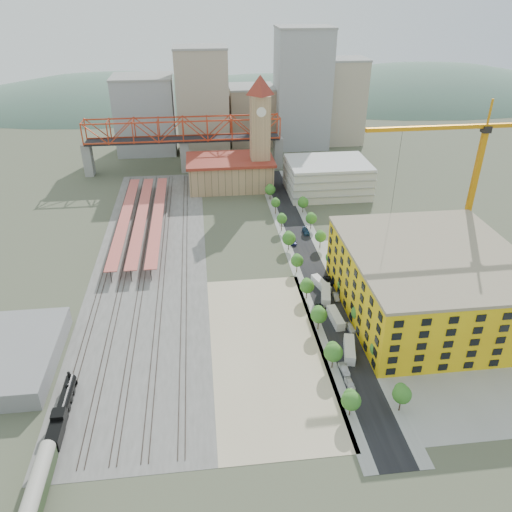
{
  "coord_description": "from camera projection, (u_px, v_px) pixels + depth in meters",
  "views": [
    {
      "loc": [
        -18.25,
        -128.66,
        81.53
      ],
      "look_at": [
        -3.24,
        -1.0,
        10.0
      ],
      "focal_mm": 35.0,
      "sensor_mm": 36.0,
      "label": 1
    }
  ],
  "objects": [
    {
      "name": "car_2",
      "position": [
        320.0,
        309.0,
        139.47
      ],
      "size": [
        2.45,
        4.95,
        1.35
      ],
      "primitive_type": "imported",
      "rotation": [
        0.0,
        0.0,
        -0.04
      ],
      "color": "black",
      "rests_on": "ground"
    },
    {
      "name": "coach",
      "position": [
        37.0,
        489.0,
        87.92
      ],
      "size": [
        2.97,
        17.23,
        5.41
      ],
      "color": "#2E3E22",
      "rests_on": "ground"
    },
    {
      "name": "ground",
      "position": [
        266.0,
        282.0,
        153.16
      ],
      "size": [
        400.0,
        400.0,
        0.0
      ],
      "primitive_type": "plane",
      "color": "#474C38",
      "rests_on": "ground"
    },
    {
      "name": "car_6",
      "position": [
        329.0,
        281.0,
        152.66
      ],
      "size": [
        2.44,
        4.99,
        1.37
      ],
      "primitive_type": "imported",
      "rotation": [
        0.0,
        0.0,
        0.04
      ],
      "color": "black",
      "rests_on": "ground"
    },
    {
      "name": "truss_bridge",
      "position": [
        183.0,
        132.0,
        232.56
      ],
      "size": [
        94.0,
        9.6,
        25.6
      ],
      "color": "gray",
      "rests_on": "ground"
    },
    {
      "name": "site_trailer_c",
      "position": [
        326.0,
        295.0,
        144.72
      ],
      "size": [
        4.55,
        9.83,
        2.6
      ],
      "primitive_type": "cube",
      "rotation": [
        0.0,
        0.0,
        -0.22
      ],
      "color": "silver",
      "rests_on": "ground"
    },
    {
      "name": "car_3",
      "position": [
        293.0,
        242.0,
        175.19
      ],
      "size": [
        2.56,
        5.12,
        1.43
      ],
      "primitive_type": "imported",
      "rotation": [
        0.0,
        0.0,
        -0.12
      ],
      "color": "navy",
      "rests_on": "ground"
    },
    {
      "name": "sidewalk_west",
      "position": [
        291.0,
        257.0,
        167.24
      ],
      "size": [
        3.0,
        170.0,
        0.04
      ],
      "primitive_type": "cube",
      "color": "gray",
      "rests_on": "ground"
    },
    {
      "name": "construction_building",
      "position": [
        429.0,
        282.0,
        135.52
      ],
      "size": [
        44.6,
        50.6,
        18.8
      ],
      "color": "yellow",
      "rests_on": "ground"
    },
    {
      "name": "tower_crane",
      "position": [
        467.0,
        168.0,
        148.78
      ],
      "size": [
        48.92,
        2.56,
        52.22
      ],
      "color": "orange",
      "rests_on": "ground"
    },
    {
      "name": "platform_canopies",
      "position": [
        141.0,
        216.0,
        186.09
      ],
      "size": [
        16.0,
        80.0,
        4.12
      ],
      "color": "#BD4F48",
      "rests_on": "ground"
    },
    {
      "name": "car_0",
      "position": [
        350.0,
        384.0,
        113.67
      ],
      "size": [
        1.92,
        4.39,
        1.47
      ],
      "primitive_type": "imported",
      "rotation": [
        0.0,
        0.0,
        0.04
      ],
      "color": "silver",
      "rests_on": "ground"
    },
    {
      "name": "car_7",
      "position": [
        306.0,
        231.0,
        182.26
      ],
      "size": [
        2.23,
        5.39,
        1.56
      ],
      "primitive_type": "imported",
      "rotation": [
        0.0,
        0.0,
        -0.01
      ],
      "color": "navy",
      "rests_on": "ground"
    },
    {
      "name": "car_1",
      "position": [
        344.0,
        369.0,
        117.96
      ],
      "size": [
        1.99,
        4.59,
        1.47
      ],
      "primitive_type": "imported",
      "rotation": [
        0.0,
        0.0,
        0.1
      ],
      "color": "#9B9BA0",
      "rests_on": "ground"
    },
    {
      "name": "site_trailer_a",
      "position": [
        349.0,
        350.0,
        123.35
      ],
      "size": [
        4.67,
        9.8,
        2.59
      ],
      "primitive_type": "cube",
      "rotation": [
        0.0,
        0.0,
        -0.24
      ],
      "color": "silver",
      "rests_on": "ground"
    },
    {
      "name": "site_trailer_b",
      "position": [
        336.0,
        318.0,
        134.97
      ],
      "size": [
        2.96,
        9.27,
        2.5
      ],
      "primitive_type": "cube",
      "rotation": [
        0.0,
        0.0,
        0.06
      ],
      "color": "silver",
      "rests_on": "ground"
    },
    {
      "name": "site_trailer_d",
      "position": [
        321.0,
        284.0,
        150.07
      ],
      "size": [
        4.55,
        8.89,
        2.35
      ],
      "primitive_type": "cube",
      "rotation": [
        0.0,
        0.0,
        0.28
      ],
      "color": "silver",
      "rests_on": "ground"
    },
    {
      "name": "street_asphalt",
      "position": [
        307.0,
        256.0,
        167.8
      ],
      "size": [
        12.0,
        170.0,
        0.06
      ],
      "primitive_type": "cube",
      "color": "black",
      "rests_on": "ground"
    },
    {
      "name": "distant_hills",
      "position": [
        277.0,
        196.0,
        422.09
      ],
      "size": [
        647.0,
        264.0,
        227.0
      ],
      "color": "#4C6B59",
      "rests_on": "ground"
    },
    {
      "name": "clock_tower",
      "position": [
        260.0,
        123.0,
        209.44
      ],
      "size": [
        12.0,
        12.0,
        52.0
      ],
      "color": "tan",
      "rests_on": "ground"
    },
    {
      "name": "street_trees",
      "position": [
        314.0,
        271.0,
        159.13
      ],
      "size": [
        15.4,
        124.4,
        8.0
      ],
      "color": "#39681F",
      "rests_on": "ground"
    },
    {
      "name": "locomotive",
      "position": [
        63.0,
        408.0,
        105.64
      ],
      "size": [
        2.68,
        20.68,
        5.17
      ],
      "color": "black",
      "rests_on": "ground"
    },
    {
      "name": "rail_tracks",
      "position": [
        146.0,
        261.0,
        164.42
      ],
      "size": [
        26.56,
        160.0,
        0.18
      ],
      "color": "#382B23",
      "rests_on": "ground"
    },
    {
      "name": "skyline",
      "position": [
        245.0,
        105.0,
        266.33
      ],
      "size": [
        133.0,
        46.0,
        60.0
      ],
      "color": "#9EA0A3",
      "rests_on": "ground"
    },
    {
      "name": "car_4",
      "position": [
        350.0,
        328.0,
        131.98
      ],
      "size": [
        2.33,
        4.58,
        1.5
      ],
      "primitive_type": "imported",
      "rotation": [
        0.0,
        0.0,
        0.13
      ],
      "color": "silver",
      "rests_on": "ground"
    },
    {
      "name": "ballast_strip",
      "position": [
        151.0,
        261.0,
        164.66
      ],
      "size": [
        36.0,
        165.0,
        0.06
      ],
      "primitive_type": "cube",
      "color": "#605E59",
      "rests_on": "ground"
    },
    {
      "name": "parking_garage",
      "position": [
        327.0,
        177.0,
        214.18
      ],
      "size": [
        34.0,
        26.0,
        14.0
      ],
      "primitive_type": "cube",
      "color": "silver",
      "rests_on": "ground"
    },
    {
      "name": "warehouse",
      "position": [
        10.0,
        357.0,
        119.18
      ],
      "size": [
        22.0,
        32.0,
        5.0
      ],
      "primitive_type": "cube",
      "color": "gray",
      "rests_on": "ground"
    },
    {
      "name": "station_hall",
      "position": [
        230.0,
        172.0,
        220.57
      ],
      "size": [
        38.0,
        24.0,
        13.1
      ],
      "color": "tan",
      "rests_on": "ground"
    },
    {
      "name": "car_5",
      "position": [
        336.0,
        297.0,
        144.93
      ],
      "size": [
        1.73,
        4.33,
        1.4
      ],
      "primitive_type": "imported",
      "rotation": [
        0.0,
        0.0,
        -0.06
      ],
      "color": "gray",
      "rests_on": "ground"
    },
    {
      "name": "construction_pad",
      "position": [
        434.0,
        310.0,
        140.38
      ],
      "size": [
        50.0,
        90.0,
        0.06
      ],
      "primitive_type": "cube",
      "color": "gray",
      "rests_on": "ground"
    },
    {
      "name": "sidewalk_east",
      "position": [
        323.0,
        255.0,
        168.36
      ],
      "size": [
        3.0,
        170.0,
        0.04
      ],
      "primitive_type": "cube",
      "color": "gray",
      "rests_on": "ground"
    },
    {
      "name": "dirt_lot",
      "position": [
        267.0,
        349.0,
        125.4
      ],
      "size": [
        28.0,
        67.0,
        0.06
      ],
      "primitive_type": "cube",
      "color": "tan",
      "rests_on": "ground"
    }
  ]
}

